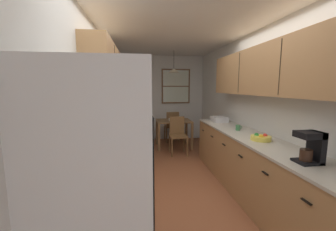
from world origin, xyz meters
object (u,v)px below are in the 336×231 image
object	(u,v)px
trash_bin	(138,144)
mug_by_coffeemaker	(238,128)
dining_chair_near	(178,133)
stove_range	(108,193)
fruit_bowl	(261,138)
table_serving_bowl	(172,120)
refrigerator	(100,188)
microwave_over_range	(92,86)
dish_rack	(219,119)
dining_chair_far	(172,125)
dining_table	(174,125)
coffee_maker	(311,146)
storage_canister	(114,134)

from	to	relation	value
trash_bin	mug_by_coffeemaker	world-z (taller)	mug_by_coffeemaker
dining_chair_near	stove_range	bearing A→B (deg)	-115.17
fruit_bowl	table_serving_bowl	size ratio (longest dim) A/B	1.60
refrigerator	table_serving_bowl	distance (m)	4.06
microwave_over_range	dish_rack	distance (m)	2.93
stove_range	trash_bin	distance (m)	2.55
trash_bin	table_serving_bowl	distance (m)	1.20
dining_chair_far	mug_by_coffeemaker	xyz separation A→B (m)	(0.69, -2.76, 0.44)
refrigerator	mug_by_coffeemaker	distance (m)	2.60
trash_bin	fruit_bowl	size ratio (longest dim) A/B	2.27
refrigerator	mug_by_coffeemaker	size ratio (longest dim) A/B	15.93
dining_table	fruit_bowl	world-z (taller)	fruit_bowl
refrigerator	coffee_maker	bearing A→B (deg)	7.32
dining_chair_far	fruit_bowl	bearing A→B (deg)	-78.48
refrigerator	dining_table	world-z (taller)	refrigerator
dining_table	fruit_bowl	size ratio (longest dim) A/B	3.46
refrigerator	microwave_over_range	distance (m)	1.04
microwave_over_range	dining_chair_far	world-z (taller)	microwave_over_range
refrigerator	coffee_maker	size ratio (longest dim) A/B	5.85
trash_bin	table_serving_bowl	bearing A→B (deg)	36.67
trash_bin	stove_range	bearing A→B (deg)	-96.64
stove_range	storage_canister	distance (m)	0.82
dining_chair_far	dish_rack	bearing A→B (deg)	-69.29
storage_canister	fruit_bowl	bearing A→B (deg)	-7.53
storage_canister	trash_bin	bearing A→B (deg)	80.99
dining_chair_near	fruit_bowl	size ratio (longest dim) A/B	3.42
fruit_bowl	dining_table	bearing A→B (deg)	104.57
stove_range	table_serving_bowl	world-z (taller)	stove_range
dining_table	storage_canister	size ratio (longest dim) A/B	5.61
dining_chair_near	dining_chair_far	bearing A→B (deg)	88.33
table_serving_bowl	storage_canister	bearing A→B (deg)	-114.90
mug_by_coffeemaker	table_serving_bowl	bearing A→B (deg)	110.41
microwave_over_range	dining_chair_near	bearing A→B (deg)	62.87
dining_table	coffee_maker	distance (m)	3.80
storage_canister	dish_rack	distance (m)	2.38
dining_table	dining_chair_near	distance (m)	0.58
stove_range	coffee_maker	bearing A→B (deg)	-13.57
refrigerator	dish_rack	xyz separation A→B (m)	(1.93, 2.64, 0.06)
trash_bin	dining_chair_far	bearing A→B (deg)	52.08
dining_table	dining_chair_near	bearing A→B (deg)	-88.88
mug_by_coffeemaker	storage_canister	bearing A→B (deg)	-168.60
dining_chair_near	trash_bin	bearing A→B (deg)	-172.04
refrigerator	stove_range	world-z (taller)	refrigerator
trash_bin	fruit_bowl	world-z (taller)	fruit_bowl
dish_rack	dining_table	bearing A→B (deg)	119.92
storage_canister	table_serving_bowl	xyz separation A→B (m)	(1.18, 2.55, -0.22)
refrigerator	dining_table	xyz separation A→B (m)	(1.18, 3.95, -0.28)
coffee_maker	dining_chair_far	bearing A→B (deg)	99.10
dish_rack	storage_canister	bearing A→B (deg)	-147.32
refrigerator	table_serving_bowl	size ratio (longest dim) A/B	10.80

